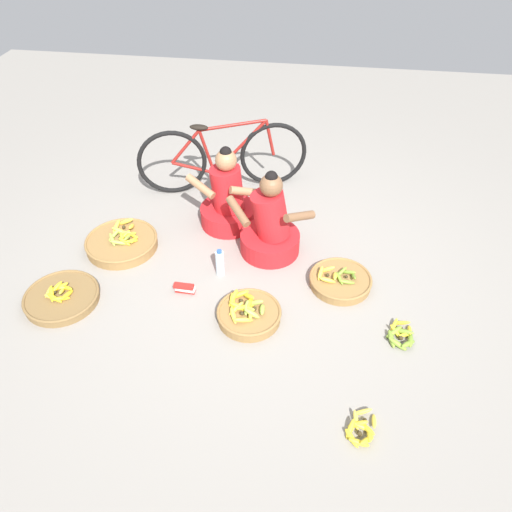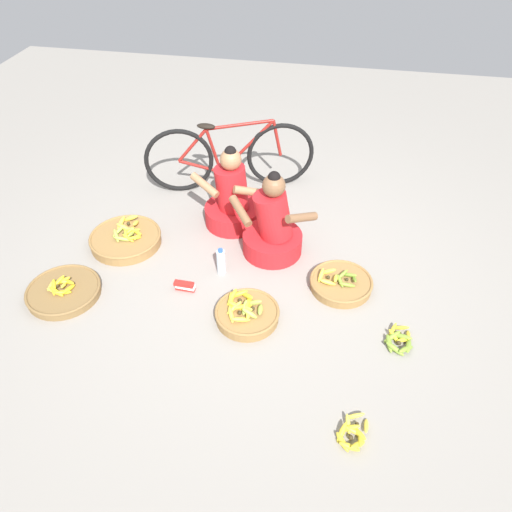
{
  "view_description": "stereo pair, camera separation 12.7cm",
  "coord_description": "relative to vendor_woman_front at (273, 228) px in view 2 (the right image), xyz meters",
  "views": [
    {
      "loc": [
        0.41,
        -3.04,
        2.81
      ],
      "look_at": [
        0.0,
        -0.2,
        0.35
      ],
      "focal_mm": 34.6,
      "sensor_mm": 36.0,
      "label": 1
    },
    {
      "loc": [
        0.54,
        -3.02,
        2.81
      ],
      "look_at": [
        0.0,
        -0.2,
        0.35
      ],
      "focal_mm": 34.6,
      "sensor_mm": 36.0,
      "label": 2
    }
  ],
  "objects": [
    {
      "name": "packet_carton_stack",
      "position": [
        -0.61,
        -0.62,
        -0.21
      ],
      "size": [
        0.17,
        0.07,
        0.09
      ],
      "color": "red",
      "rests_on": "ground"
    },
    {
      "name": "vendor_woman_front",
      "position": [
        0.0,
        0.0,
        0.0
      ],
      "size": [
        0.76,
        0.52,
        0.8
      ],
      "color": "red",
      "rests_on": "ground"
    },
    {
      "name": "banana_basket_back_left",
      "position": [
        0.62,
        -0.35,
        -0.21
      ],
      "size": [
        0.51,
        0.51,
        0.15
      ],
      "color": "olive",
      "rests_on": "ground"
    },
    {
      "name": "bicycle_leaning",
      "position": [
        -0.59,
        0.95,
        0.1
      ],
      "size": [
        1.64,
        0.56,
        0.73
      ],
      "color": "black",
      "rests_on": "ground"
    },
    {
      "name": "banana_basket_back_center",
      "position": [
        -0.06,
        -0.83,
        -0.2
      ],
      "size": [
        0.49,
        0.49,
        0.17
      ],
      "color": "olive",
      "rests_on": "ground"
    },
    {
      "name": "banana_basket_front_right",
      "position": [
        -1.31,
        -0.14,
        -0.2
      ],
      "size": [
        0.64,
        0.64,
        0.18
      ],
      "color": "olive",
      "rests_on": "ground"
    },
    {
      "name": "vendor_woman_behind",
      "position": [
        -0.43,
        0.34,
        -0.0
      ],
      "size": [
        0.72,
        0.52,
        0.8
      ],
      "color": "red",
      "rests_on": "ground"
    },
    {
      "name": "water_bottle",
      "position": [
        -0.37,
        -0.36,
        -0.14
      ],
      "size": [
        0.07,
        0.07,
        0.26
      ],
      "color": "silver",
      "rests_on": "ground"
    },
    {
      "name": "loose_bananas_near_vendor",
      "position": [
        1.07,
        -0.86,
        -0.23
      ],
      "size": [
        0.23,
        0.3,
        0.08
      ],
      "color": "olive",
      "rests_on": "ground"
    },
    {
      "name": "loose_bananas_front_left",
      "position": [
        0.77,
        -1.66,
        -0.23
      ],
      "size": [
        0.21,
        0.29,
        0.09
      ],
      "color": "yellow",
      "rests_on": "ground"
    },
    {
      "name": "banana_basket_near_bicycle",
      "position": [
        -1.55,
        -0.85,
        -0.21
      ],
      "size": [
        0.59,
        0.59,
        0.14
      ],
      "color": "brown",
      "rests_on": "ground"
    },
    {
      "name": "ground_plane",
      "position": [
        -0.05,
        -0.3,
        -0.26
      ],
      "size": [
        10.0,
        10.0,
        0.0
      ],
      "primitive_type": "plane",
      "color": "gray"
    }
  ]
}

